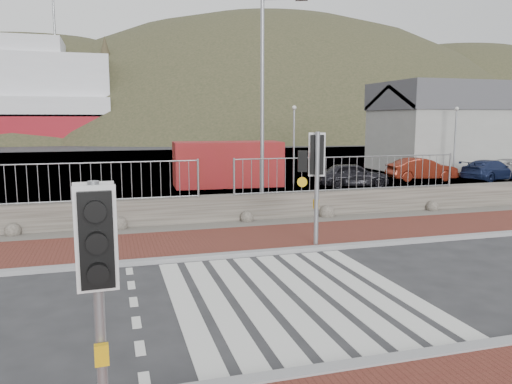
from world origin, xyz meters
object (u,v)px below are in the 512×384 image
object	(u,v)px
traffic_signal_far	(316,164)
car_b	(422,169)
traffic_signal_near	(97,259)
car_c	(490,170)
streetlight	(266,95)
shipping_container	(228,164)
car_a	(353,175)

from	to	relation	value
traffic_signal_far	car_b	bearing A→B (deg)	-116.06
traffic_signal_near	car_c	distance (m)	27.46
traffic_signal_near	streetlight	xyz separation A→B (m)	(5.47, 11.72, 2.22)
traffic_signal_near	traffic_signal_far	world-z (taller)	traffic_signal_far
traffic_signal_far	streetlight	bearing A→B (deg)	-73.41
car_b	car_c	distance (m)	3.86
shipping_container	car_b	xyz separation A→B (m)	(11.03, -0.76, -0.51)
traffic_signal_near	shipping_container	distance (m)	20.70
traffic_signal_near	shipping_container	size ratio (longest dim) A/B	0.52
traffic_signal_far	streetlight	size ratio (longest dim) A/B	0.41
car_a	car_c	distance (m)	8.74
streetlight	car_b	world-z (taller)	streetlight
car_a	traffic_signal_near	bearing A→B (deg)	154.99
car_a	car_c	size ratio (longest dim) A/B	0.91
traffic_signal_far	shipping_container	world-z (taller)	traffic_signal_far
car_b	traffic_signal_near	bearing A→B (deg)	145.45
streetlight	car_a	size ratio (longest dim) A/B	2.09
traffic_signal_far	car_c	xyz separation A→B (m)	(15.35, 10.99, -1.66)
traffic_signal_near	car_b	bearing A→B (deg)	45.37
traffic_signal_near	car_a	distance (m)	21.38
streetlight	shipping_container	world-z (taller)	streetlight
traffic_signal_far	car_a	distance (m)	12.65
shipping_container	car_a	xyz separation A→B (m)	(6.02, -2.15, -0.52)
traffic_signal_near	streetlight	world-z (taller)	streetlight
car_c	car_a	bearing A→B (deg)	74.37
shipping_container	traffic_signal_near	bearing A→B (deg)	-103.86
traffic_signal_near	car_c	size ratio (longest dim) A/B	0.71
traffic_signal_near	shipping_container	world-z (taller)	traffic_signal_near
traffic_signal_far	streetlight	xyz separation A→B (m)	(0.11, 4.72, 2.01)
traffic_signal_near	car_a	bearing A→B (deg)	52.97
traffic_signal_near	car_c	xyz separation A→B (m)	(20.70, 17.98, -1.45)
traffic_signal_near	streetlight	bearing A→B (deg)	62.09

